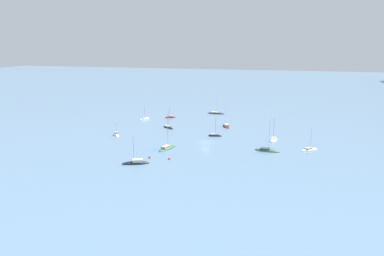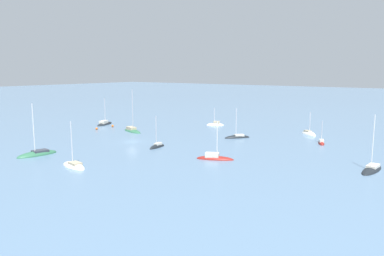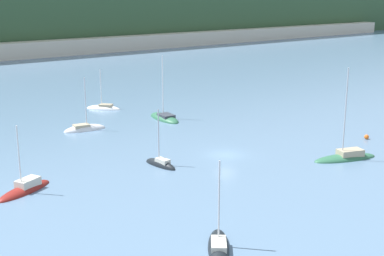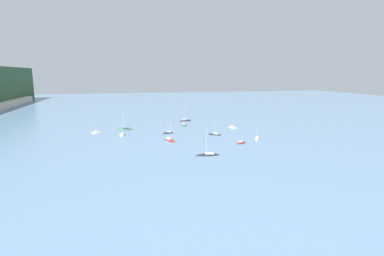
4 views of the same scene
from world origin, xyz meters
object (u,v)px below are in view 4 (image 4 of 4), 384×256
Objects in this scene: sailboat_1 at (233,127)px; sailboat_10 at (208,155)px; mooring_buoy_1 at (174,122)px; sailboat_0 at (168,133)px; sailboat_6 at (170,141)px; sailboat_4 at (215,135)px; sailboat_11 at (125,130)px; sailboat_9 at (97,132)px; mooring_buoy_0 at (184,122)px; sailboat_7 at (241,143)px; sailboat_2 at (257,139)px; sailboat_5 at (185,121)px; sailboat_3 at (184,125)px; sailboat_8 at (122,135)px.

sailboat_1 is 0.58× the size of sailboat_10.
sailboat_10 is 15.36× the size of mooring_buoy_1.
sailboat_0 is 15.43m from sailboat_6.
sailboat_6 is (-22.55, 35.57, 0.01)m from sailboat_1.
sailboat_11 reaches higher than sailboat_4.
sailboat_6 is 0.77× the size of sailboat_10.
sailboat_6 reaches higher than mooring_buoy_1.
mooring_buoy_0 is at bearing 163.93° from sailboat_9.
sailboat_7 is at bearing 132.22° from sailboat_1.
sailboat_11 is at bearing -174.14° from sailboat_6.
mooring_buoy_0 is at bearing -124.38° from sailboat_2.
sailboat_11 is at bearing 158.32° from sailboat_9.
sailboat_6 is (-49.70, 17.34, 0.01)m from sailboat_5.
sailboat_5 is 0.79× the size of sailboat_11.
sailboat_3 is 30.70m from sailboat_11.
sailboat_5 is 1.13× the size of sailboat_9.
sailboat_10 reaches higher than sailboat_8.
sailboat_1 is 65.12m from sailboat_9.
sailboat_8 is at bearing 90.39° from sailboat_11.
sailboat_2 is 33.51m from sailboat_10.
sailboat_5 is at bearing 168.73° from sailboat_9.
sailboat_0 is at bearing 70.12° from sailboat_1.
mooring_buoy_1 is at bearing 166.71° from sailboat_9.
sailboat_10 is 15.21× the size of mooring_buoy_0.
sailboat_8 reaches higher than sailboat_0.
sailboat_2 is at bearing 49.11° from sailboat_3.
sailboat_4 is at bearing -107.23° from sailboat_10.
sailboat_11 is at bearing 1.96° from sailboat_8.
sailboat_8 is at bearing 101.35° from sailboat_9.
sailboat_1 is at bearing 97.91° from sailboat_6.
sailboat_7 is (-33.66, 9.57, -0.03)m from sailboat_1.
sailboat_8 is 1.13× the size of sailboat_9.
sailboat_6 is 0.70× the size of sailboat_11.
sailboat_5 is (54.68, 18.32, 0.06)m from sailboat_2.
sailboat_2 is 18.89m from sailboat_4.
sailboat_6 is at bearing -64.82° from sailboat_2.
sailboat_5 is at bearing 136.30° from sailboat_6.
sailboat_11 is at bearing 9.80° from sailboat_4.
sailboat_9 is (2.65, 65.07, -0.05)m from sailboat_1.
sailboat_10 is at bearing -21.09° from sailboat_2.
sailboat_1 is at bearing 138.79° from sailboat_9.
sailboat_8 is (-6.55, 54.02, -0.06)m from sailboat_1.
sailboat_3 is 1.20× the size of sailboat_10.
sailboat_4 is (-15.31, 14.31, -0.05)m from sailboat_1.
sailboat_4 is 53.84m from sailboat_9.
sailboat_11 is at bearing -59.93° from sailboat_10.
sailboat_2 is 0.62× the size of sailboat_11.
sailboat_11 is (13.07, -1.45, 0.00)m from sailboat_8.
sailboat_11 is 16.89× the size of mooring_buoy_1.
sailboat_8 is at bearing 129.69° from mooring_buoy_0.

